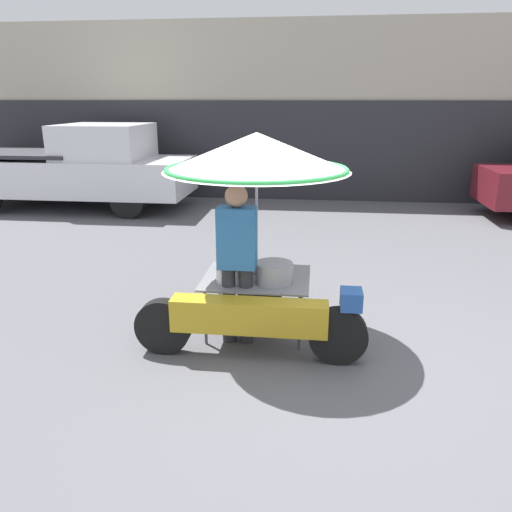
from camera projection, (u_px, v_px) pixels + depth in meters
The scene contains 5 objects.
ground_plane at pixel (306, 352), 5.03m from camera, with size 36.00×36.00×0.00m, color #56565B.
shopfront_building at pixel (317, 112), 12.92m from camera, with size 28.00×2.06×4.24m.
vendor_motorcycle_cart at pixel (256, 181), 4.95m from camera, with size 2.28×1.88×2.13m.
vendor_person at pixel (237, 257), 4.98m from camera, with size 0.38×0.22×1.66m.
pickup_truck at pixel (77, 168), 11.37m from camera, with size 5.46×1.98×1.90m.
Camera 1 is at (0.03, -4.53, 2.44)m, focal length 35.00 mm.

